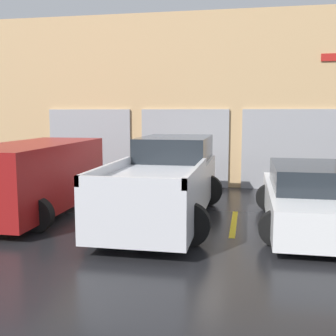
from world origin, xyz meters
TOP-DOWN VIEW (x-y plane):
  - ground_plane at (0.00, 0.00)m, footprint 28.00×28.00m
  - shophouse_building at (-0.01, 3.29)m, footprint 15.63×0.68m
  - pickup_truck at (0.00, -1.16)m, footprint 2.37×5.46m
  - sedan_white at (3.07, -1.40)m, footprint 2.12×4.50m
  - sedan_side at (-3.07, -1.43)m, footprint 2.23×4.46m
  - parking_stripe_left at (-1.54, -1.43)m, footprint 0.12×2.20m
  - parking_stripe_centre at (1.54, -1.43)m, footprint 0.12×2.20m

SIDE VIEW (x-z plane):
  - ground_plane at x=0.00m, z-range 0.00..0.00m
  - parking_stripe_left at x=-1.54m, z-range 0.00..0.01m
  - parking_stripe_centre at x=1.54m, z-range 0.00..0.01m
  - sedan_white at x=3.07m, z-range -0.04..1.26m
  - pickup_truck at x=0.00m, z-range -0.04..1.72m
  - sedan_side at x=-3.07m, z-range 0.07..1.73m
  - shophouse_building at x=-0.01m, z-range -0.05..5.43m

